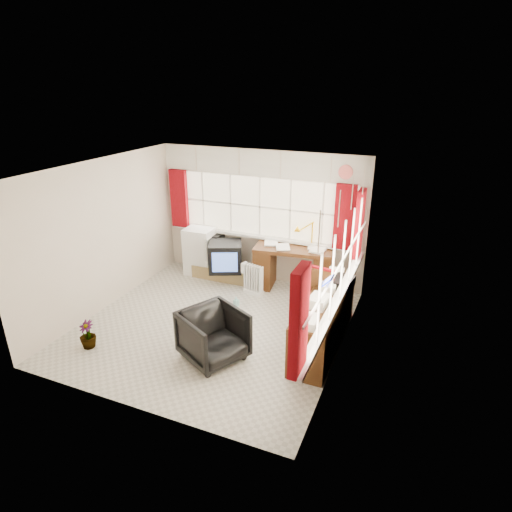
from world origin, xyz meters
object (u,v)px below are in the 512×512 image
Objects in this scene: desk at (294,265)px; crt_tv at (225,257)px; mini_fridge at (201,250)px; tv_bench at (229,272)px; task_chair at (316,299)px; credenza at (324,320)px; radiator at (253,282)px; desk_lamp at (312,229)px; office_chair at (213,336)px.

desk is 1.32m from crt_tv.
tv_bench is at bearing -4.42° from mini_fridge.
desk is 1.36m from tv_bench.
task_chair reaches higher than credenza.
task_chair reaches higher than radiator.
mini_fridge is (-0.65, 0.23, -0.05)m from crt_tv.
credenza is at bearing -54.82° from task_chair.
desk is at bearing -152.43° from desk_lamp.
desk is 1.93× the size of crt_tv.
mini_fridge reaches higher than desk.
crt_tv is (0.02, -0.18, 0.40)m from tv_bench.
tv_bench is (-0.97, 2.47, -0.24)m from office_chair.
mini_fridge is (-1.94, -0.03, 0.02)m from desk.
task_chair reaches higher than office_chair.
tv_bench is 1.48× the size of mini_fridge.
desk is 1.08× the size of tv_bench.
credenza is at bearing -28.33° from mini_fridge.
task_chair is 1.85× the size of radiator.
desk is at bearing 120.22° from task_chair.
tv_bench is at bearing 49.21° from office_chair.
desk_lamp is 2.32m from mini_fridge.
task_chair is at bearing -27.34° from crt_tv.
tv_bench is (-0.71, 0.44, -0.10)m from radiator.
credenza reaches higher than tv_bench.
office_chair is at bearing -67.54° from crt_tv.
desk reaches higher than office_chair.
desk is 2.68× the size of radiator.
tv_bench is (-2.08, 1.24, -0.43)m from task_chair.
tv_bench is at bearing 96.62° from crt_tv.
mini_fridge is (-2.91, 1.57, 0.08)m from credenza.
crt_tv reaches higher than office_chair.
task_chair is at bearing -30.44° from radiator.
mini_fridge is (-1.34, 0.48, 0.24)m from radiator.
crt_tv is (-2.06, 1.07, -0.03)m from task_chair.
desk_lamp is at bearing 14.95° from office_chair.
radiator is 1.91m from credenza.
desk_lamp reaches higher than desk.
office_chair is at bearing -82.73° from radiator.
crt_tv is at bearing 149.25° from credenza.
mini_fridge is at bearing 154.56° from task_chair.
mini_fridge is at bearing 175.58° from tv_bench.
crt_tv is at bearing 159.39° from radiator.
desk_lamp is 0.60× the size of crt_tv.
desk_lamp is 1.73m from crt_tv.
task_chair is 1.30× the size of office_chair.
tv_bench is 0.72m from mini_fridge.
office_chair reaches higher than tv_bench.
crt_tv is at bearing -168.79° from desk.
credenza is 2.75m from tv_bench.
crt_tv is (-1.29, -0.26, 0.07)m from desk.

